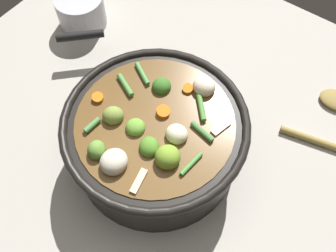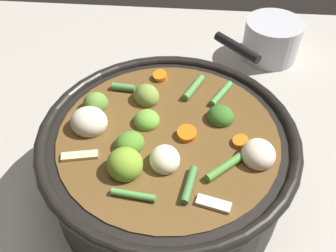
% 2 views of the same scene
% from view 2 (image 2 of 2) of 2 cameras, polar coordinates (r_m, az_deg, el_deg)
% --- Properties ---
extents(ground_plane, '(1.10, 1.10, 0.00)m').
position_cam_2_polar(ground_plane, '(0.57, 0.03, -9.87)').
color(ground_plane, '#9E998E').
extents(cooking_pot, '(0.33, 0.33, 0.15)m').
position_cam_2_polar(cooking_pot, '(0.52, -0.01, -5.52)').
color(cooking_pot, black).
rests_on(cooking_pot, ground_plane).
extents(small_saucepan, '(0.18, 0.18, 0.08)m').
position_cam_2_polar(small_saucepan, '(0.83, 15.16, 12.40)').
color(small_saucepan, '#ADADB2').
rests_on(small_saucepan, ground_plane).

